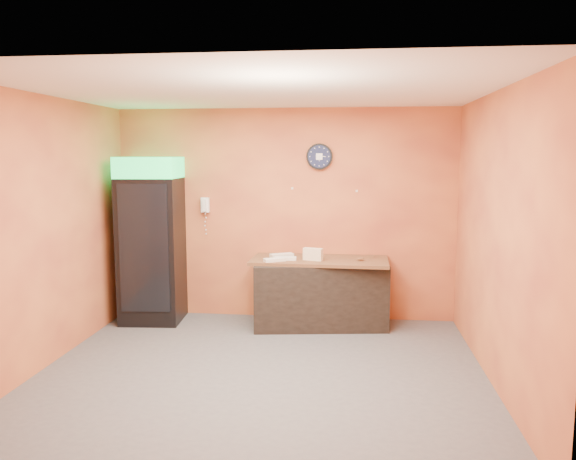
# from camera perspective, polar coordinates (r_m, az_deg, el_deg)

# --- Properties ---
(floor) EXTENTS (4.50, 4.50, 0.00)m
(floor) POSITION_cam_1_polar(r_m,az_deg,el_deg) (5.90, -2.67, -14.15)
(floor) COLOR #47474C
(floor) RESTS_ON ground
(back_wall) EXTENTS (4.50, 0.02, 2.80)m
(back_wall) POSITION_cam_1_polar(r_m,az_deg,el_deg) (7.50, -0.32, 1.60)
(back_wall) COLOR orange
(back_wall) RESTS_ON floor
(left_wall) EXTENTS (0.02, 4.00, 2.80)m
(left_wall) POSITION_cam_1_polar(r_m,az_deg,el_deg) (6.30, -23.42, -0.19)
(left_wall) COLOR orange
(left_wall) RESTS_ON floor
(right_wall) EXTENTS (0.02, 4.00, 2.80)m
(right_wall) POSITION_cam_1_polar(r_m,az_deg,el_deg) (5.63, 20.47, -0.89)
(right_wall) COLOR orange
(right_wall) RESTS_ON floor
(ceiling) EXTENTS (4.50, 4.00, 0.02)m
(ceiling) POSITION_cam_1_polar(r_m,az_deg,el_deg) (5.51, -2.85, 14.00)
(ceiling) COLOR white
(ceiling) RESTS_ON back_wall
(beverage_cooler) EXTENTS (0.81, 0.82, 2.16)m
(beverage_cooler) POSITION_cam_1_polar(r_m,az_deg,el_deg) (7.56, -13.77, -1.20)
(beverage_cooler) COLOR black
(beverage_cooler) RESTS_ON floor
(prep_counter) EXTENTS (1.76, 0.96, 0.84)m
(prep_counter) POSITION_cam_1_polar(r_m,az_deg,el_deg) (7.26, 3.22, -6.49)
(prep_counter) COLOR black
(prep_counter) RESTS_ON floor
(wall_clock) EXTENTS (0.34, 0.06, 0.34)m
(wall_clock) POSITION_cam_1_polar(r_m,az_deg,el_deg) (7.39, 3.21, 7.46)
(wall_clock) COLOR black
(wall_clock) RESTS_ON back_wall
(wall_phone) EXTENTS (0.11, 0.10, 0.20)m
(wall_phone) POSITION_cam_1_polar(r_m,az_deg,el_deg) (7.64, -8.41, 2.53)
(wall_phone) COLOR white
(wall_phone) RESTS_ON back_wall
(butcher_paper) EXTENTS (1.75, 0.82, 0.04)m
(butcher_paper) POSITION_cam_1_polar(r_m,az_deg,el_deg) (7.17, 3.25, -3.09)
(butcher_paper) COLOR brown
(butcher_paper) RESTS_ON prep_counter
(sub_roll_stack) EXTENTS (0.26, 0.15, 0.15)m
(sub_roll_stack) POSITION_cam_1_polar(r_m,az_deg,el_deg) (7.04, 2.55, -2.48)
(sub_roll_stack) COLOR #F5E2BE
(sub_roll_stack) RESTS_ON butcher_paper
(wrapped_sandwich_left) EXTENTS (0.29, 0.23, 0.04)m
(wrapped_sandwich_left) POSITION_cam_1_polar(r_m,az_deg,el_deg) (6.99, -1.37, -3.04)
(wrapped_sandwich_left) COLOR silver
(wrapped_sandwich_left) RESTS_ON butcher_paper
(wrapped_sandwich_mid) EXTENTS (0.28, 0.13, 0.04)m
(wrapped_sandwich_mid) POSITION_cam_1_polar(r_m,az_deg,el_deg) (7.07, -0.24, -2.91)
(wrapped_sandwich_mid) COLOR silver
(wrapped_sandwich_mid) RESTS_ON butcher_paper
(wrapped_sandwich_right) EXTENTS (0.32, 0.25, 0.04)m
(wrapped_sandwich_right) POSITION_cam_1_polar(r_m,az_deg,el_deg) (7.28, -0.64, -2.59)
(wrapped_sandwich_right) COLOR silver
(wrapped_sandwich_right) RESTS_ON butcher_paper
(kitchen_tool) EXTENTS (0.06, 0.06, 0.06)m
(kitchen_tool) POSITION_cam_1_polar(r_m,az_deg,el_deg) (7.17, 2.96, -2.68)
(kitchen_tool) COLOR silver
(kitchen_tool) RESTS_ON butcher_paper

